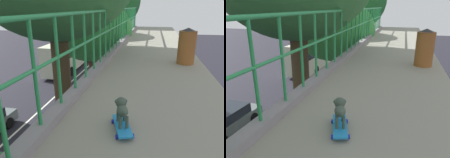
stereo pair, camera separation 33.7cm
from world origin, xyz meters
TOP-DOWN VIEW (x-y plane):
  - car_grey_fourth at (-8.11, 9.24)m, footprint 1.93×4.42m
  - city_bus at (-8.43, 23.91)m, footprint 2.53×10.43m
  - roadside_tree_far at (-2.22, 11.52)m, footprint 4.29×4.29m
  - roadside_tree_farthest at (-2.39, 17.55)m, footprint 4.68×4.68m
  - toy_skateboard at (0.67, 2.62)m, footprint 0.32×0.56m
  - small_dog at (0.66, 2.66)m, footprint 0.20×0.33m
  - litter_bin at (1.83, 6.08)m, footprint 0.44×0.44m

SIDE VIEW (x-z plane):
  - car_grey_fourth at x=-8.11m, z-range -0.03..1.36m
  - city_bus at x=-8.43m, z-range 0.22..3.50m
  - toy_skateboard at x=0.67m, z-range 5.61..5.69m
  - roadside_tree_far at x=-2.22m, z-range 2.06..9.51m
  - small_dog at x=0.66m, z-range 5.71..6.02m
  - litter_bin at x=1.83m, z-range 5.60..6.51m
  - roadside_tree_farthest at x=-2.39m, z-range 2.51..12.36m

